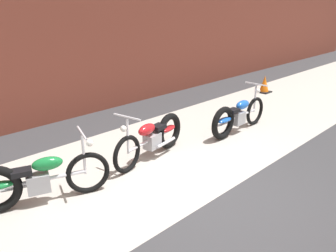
{
  "coord_description": "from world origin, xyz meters",
  "views": [
    {
      "loc": [
        -3.73,
        -2.72,
        2.85
      ],
      "look_at": [
        0.34,
        1.34,
        0.75
      ],
      "focal_mm": 37.01,
      "sensor_mm": 36.0,
      "label": 1
    }
  ],
  "objects": [
    {
      "name": "ground_plane",
      "position": [
        0.0,
        0.0,
        0.0
      ],
      "size": [
        80.0,
        80.0,
        0.0
      ],
      "primitive_type": "plane",
      "color": "#38383A"
    },
    {
      "name": "sidewalk_slab",
      "position": [
        0.0,
        1.75,
        0.0
      ],
      "size": [
        36.0,
        3.5,
        0.01
      ],
      "primitive_type": "cube",
      "color": "#B2ADA3",
      "rests_on": "ground"
    },
    {
      "name": "motorcycle_green",
      "position": [
        -1.99,
        1.79,
        0.4
      ],
      "size": [
        1.92,
        0.89,
        1.03
      ],
      "rotation": [
        0.0,
        0.0,
        -0.34
      ],
      "color": "black",
      "rests_on": "ground"
    },
    {
      "name": "motorcycle_red",
      "position": [
        0.42,
        1.78,
        0.4
      ],
      "size": [
        1.99,
        0.65,
        1.03
      ],
      "rotation": [
        0.0,
        0.0,
        3.33
      ],
      "color": "black",
      "rests_on": "ground"
    },
    {
      "name": "motorcycle_blue",
      "position": [
        2.54,
        1.39,
        0.4
      ],
      "size": [
        2.01,
        0.58,
        1.03
      ],
      "rotation": [
        0.0,
        0.0,
        0.02
      ],
      "color": "black",
      "rests_on": "ground"
    },
    {
      "name": "traffic_cone",
      "position": [
        6.28,
        2.85,
        0.25
      ],
      "size": [
        0.4,
        0.4,
        0.55
      ],
      "color": "orange",
      "rests_on": "ground"
    }
  ]
}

